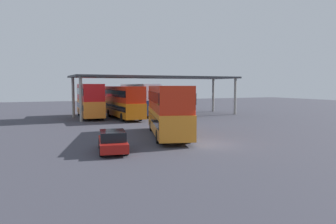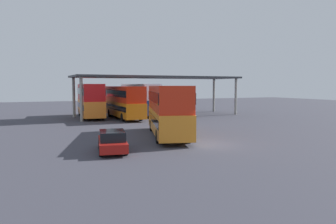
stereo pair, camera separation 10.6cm
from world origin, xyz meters
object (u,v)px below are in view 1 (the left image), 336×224
object	(u,v)px
parked_hatchback	(113,141)
double_decker_main	(168,109)
double_decker_mid_row	(123,101)
double_decker_near_canopy	(90,99)
double_decker_far_right	(139,98)

from	to	relation	value
parked_hatchback	double_decker_main	bearing A→B (deg)	-42.56
parked_hatchback	double_decker_mid_row	world-z (taller)	double_decker_mid_row
double_decker_near_canopy	double_decker_far_right	size ratio (longest dim) A/B	1.01
parked_hatchback	double_decker_far_right	size ratio (longest dim) A/B	0.41
double_decker_far_right	double_decker_mid_row	bearing A→B (deg)	135.72
double_decker_near_canopy	double_decker_mid_row	bearing A→B (deg)	-125.45
double_decker_main	double_decker_mid_row	world-z (taller)	double_decker_main
double_decker_main	double_decker_near_canopy	xyz separation A→B (m)	(-2.98, 18.26, 0.11)
double_decker_mid_row	double_decker_far_right	distance (m)	4.73
double_decker_near_canopy	double_decker_far_right	xyz separation A→B (m)	(6.91, 0.40, -0.00)
parked_hatchback	double_decker_far_right	distance (m)	24.95
parked_hatchback	double_decker_near_canopy	world-z (taller)	double_decker_near_canopy
double_decker_near_canopy	double_decker_far_right	distance (m)	6.92
parked_hatchback	double_decker_far_right	bearing A→B (deg)	-12.15
double_decker_main	parked_hatchback	xyz separation A→B (m)	(-5.74, -4.28, -1.60)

